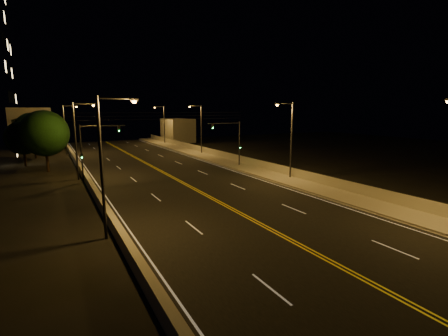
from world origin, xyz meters
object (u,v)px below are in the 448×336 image
traffic_signal_right (234,139)px  tree_2 (33,130)px  streetlight_4 (106,158)px  streetlight_5 (78,136)px  streetlight_6 (66,126)px  tree_0 (45,133)px  tree_1 (23,138)px  streetlight_1 (290,136)px  streetlight_3 (163,122)px  streetlight_2 (200,126)px  traffic_signal_left (90,146)px

traffic_signal_right → tree_2: 34.47m
tree_2 → streetlight_4: bearing=-83.1°
streetlight_5 → streetlight_6: bearing=90.0°
tree_0 → tree_2: 14.94m
streetlight_6 → tree_1: bearing=-120.8°
traffic_signal_right → tree_0: (-23.34, 8.78, 1.03)m
streetlight_5 → tree_2: size_ratio=1.16×
streetlight_4 → traffic_signal_right: (19.96, 18.60, -1.12)m
streetlight_5 → streetlight_1: bearing=-29.0°
tree_0 → streetlight_3: bearing=47.8°
tree_0 → streetlight_2: bearing=13.6°
streetlight_2 → traffic_signal_right: streetlight_2 is taller
streetlight_2 → tree_2: 27.99m
tree_2 → streetlight_2: bearing=-18.4°
streetlight_6 → tree_2: streetlight_6 is taller
streetlight_4 → tree_0: streetlight_4 is taller
streetlight_5 → traffic_signal_right: (19.96, -1.60, -1.12)m
tree_0 → streetlight_6: bearing=78.8°
streetlight_2 → tree_0: (-24.82, -6.02, -0.09)m
streetlight_6 → tree_1: 12.27m
traffic_signal_left → streetlight_2: bearing=36.0°
streetlight_4 → traffic_signal_left: (1.08, 18.60, -1.12)m
traffic_signal_left → streetlight_6: bearing=92.4°
streetlight_5 → tree_2: bearing=103.1°
traffic_signal_left → tree_2: bearing=104.7°
streetlight_1 → streetlight_2: 25.10m
streetlight_2 → traffic_signal_left: size_ratio=1.38×
streetlight_4 → tree_2: streetlight_4 is taller
traffic_signal_right → tree_1: (-26.22, 15.38, 0.05)m
traffic_signal_right → traffic_signal_left: bearing=180.0°
streetlight_3 → traffic_signal_right: bearing=-92.3°
tree_0 → tree_2: bearing=96.7°
streetlight_4 → tree_1: size_ratio=1.37×
streetlight_6 → streetlight_4: bearing=-90.0°
traffic_signal_right → tree_1: tree_1 is taller
streetlight_5 → tree_1: (-6.26, 13.78, -1.08)m
traffic_signal_left → streetlight_5: bearing=124.0°
streetlight_1 → tree_0: size_ratio=1.11×
streetlight_5 → tree_1: 15.17m
streetlight_3 → traffic_signal_left: bearing=-119.4°
tree_0 → tree_1: tree_0 is taller
traffic_signal_left → tree_1: 17.04m
traffic_signal_right → tree_0: tree_0 is taller
streetlight_1 → tree_1: streetlight_1 is taller
streetlight_2 → streetlight_6: 24.12m
streetlight_3 → streetlight_5: 40.69m
streetlight_6 → traffic_signal_right: (19.96, -25.87, -1.12)m
streetlight_6 → tree_1: size_ratio=1.37×
streetlight_4 → traffic_signal_left: size_ratio=1.38×
streetlight_2 → streetlight_3: 21.38m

